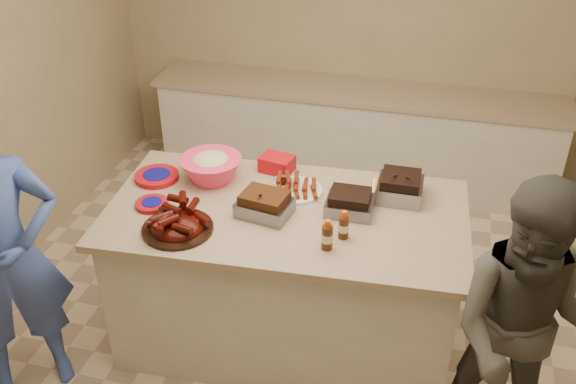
% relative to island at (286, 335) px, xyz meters
% --- Properties ---
extents(room, '(4.50, 5.00, 2.70)m').
position_rel_island_xyz_m(room, '(0.09, -0.05, 0.00)').
color(room, tan).
rests_on(room, ground).
extents(back_counter, '(3.60, 0.64, 0.90)m').
position_rel_island_xyz_m(back_counter, '(0.09, 2.15, 0.45)').
color(back_counter, beige).
rests_on(back_counter, ground).
extents(island, '(2.17, 1.23, 1.00)m').
position_rel_island_xyz_m(island, '(0.00, 0.00, 0.00)').
color(island, beige).
rests_on(island, ground).
extents(rib_platter, '(0.46, 0.46, 0.16)m').
position_rel_island_xyz_m(rib_platter, '(-0.54, -0.34, 1.00)').
color(rib_platter, '#450A04').
rests_on(rib_platter, island).
extents(pulled_pork_tray, '(0.33, 0.27, 0.09)m').
position_rel_island_xyz_m(pulled_pork_tray, '(-0.11, -0.06, 1.00)').
color(pulled_pork_tray, '#47230F').
rests_on(pulled_pork_tray, island).
extents(brisket_tray, '(0.27, 0.23, 0.08)m').
position_rel_island_xyz_m(brisket_tray, '(0.36, 0.08, 1.00)').
color(brisket_tray, black).
rests_on(brisket_tray, island).
extents(roasting_pan, '(0.27, 0.27, 0.11)m').
position_rel_island_xyz_m(roasting_pan, '(0.63, 0.31, 1.00)').
color(roasting_pan, gray).
rests_on(roasting_pan, island).
extents(coleslaw_bowl, '(0.41, 0.41, 0.26)m').
position_rel_island_xyz_m(coleslaw_bowl, '(-0.54, 0.23, 1.00)').
color(coleslaw_bowl, '#FF3565').
rests_on(coleslaw_bowl, island).
extents(sausage_plate, '(0.39, 0.39, 0.05)m').
position_rel_island_xyz_m(sausage_plate, '(0.01, 0.22, 1.00)').
color(sausage_plate, silver).
rests_on(sausage_plate, island).
extents(mac_cheese_dish, '(0.29, 0.22, 0.07)m').
position_rel_island_xyz_m(mac_cheese_dish, '(0.60, 0.32, 1.00)').
color(mac_cheese_dish, orange).
rests_on(mac_cheese_dish, island).
extents(bbq_bottle_a, '(0.06, 0.06, 0.18)m').
position_rel_island_xyz_m(bbq_bottle_a, '(0.30, -0.30, 1.00)').
color(bbq_bottle_a, '#441F0D').
rests_on(bbq_bottle_a, island).
extents(bbq_bottle_b, '(0.06, 0.06, 0.17)m').
position_rel_island_xyz_m(bbq_bottle_b, '(0.37, -0.18, 1.00)').
color(bbq_bottle_b, '#441F0D').
rests_on(bbq_bottle_b, island).
extents(mustard_bottle, '(0.05, 0.05, 0.13)m').
position_rel_island_xyz_m(mustard_bottle, '(-0.21, 0.07, 1.00)').
color(mustard_bottle, yellow).
rests_on(mustard_bottle, island).
extents(sauce_bowl, '(0.14, 0.05, 0.13)m').
position_rel_island_xyz_m(sauce_bowl, '(-0.09, 0.26, 1.00)').
color(sauce_bowl, silver).
rests_on(sauce_bowl, island).
extents(plate_stack_large, '(0.29, 0.29, 0.03)m').
position_rel_island_xyz_m(plate_stack_large, '(-0.89, 0.15, 1.00)').
color(plate_stack_large, '#AA0C14').
rests_on(plate_stack_large, island).
extents(plate_stack_small, '(0.21, 0.21, 0.03)m').
position_rel_island_xyz_m(plate_stack_small, '(-0.78, -0.15, 1.00)').
color(plate_stack_small, '#AA0C14').
rests_on(plate_stack_small, island).
extents(plastic_cup, '(0.12, 0.11, 0.11)m').
position_rel_island_xyz_m(plastic_cup, '(-0.68, 0.28, 1.00)').
color(plastic_cup, '#955019').
rests_on(plastic_cup, island).
extents(basket_stack, '(0.23, 0.19, 0.10)m').
position_rel_island_xyz_m(basket_stack, '(-0.17, 0.44, 1.00)').
color(basket_stack, '#AA0C14').
rests_on(basket_stack, island).
extents(guest_blue, '(1.74, 1.86, 0.45)m').
position_rel_island_xyz_m(guest_blue, '(-1.41, -0.73, 0.00)').
color(guest_blue, '#3952A2').
rests_on(guest_blue, ground).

